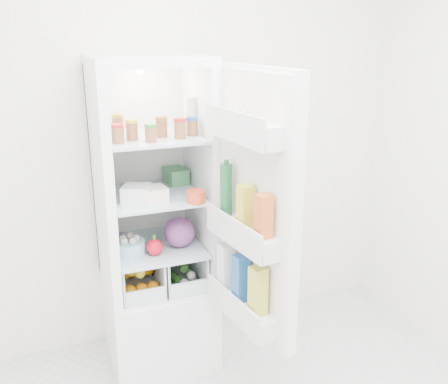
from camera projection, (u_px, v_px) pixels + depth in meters
name	position (u px, v px, depth m)	size (l,w,h in m)	color
room_walls	(292.00, 137.00, 1.62)	(3.02, 3.02, 2.61)	white
refrigerator	(155.00, 254.00, 2.94)	(0.60, 0.60, 1.80)	white
shelf_low	(157.00, 246.00, 2.87)	(0.49, 0.53, 0.01)	silver
shelf_mid	(154.00, 195.00, 2.77)	(0.49, 0.53, 0.01)	silver
shelf_top	(152.00, 137.00, 2.67)	(0.49, 0.53, 0.01)	silver
crisper_left	(137.00, 270.00, 2.86)	(0.23, 0.46, 0.22)	silver
crisper_right	(178.00, 263.00, 2.95)	(0.23, 0.46, 0.22)	silver
condiment_jars	(151.00, 130.00, 2.57)	(0.46, 0.32, 0.08)	#B21919
squeeze_bottle	(190.00, 115.00, 2.71)	(0.06, 0.06, 0.19)	white
tub_white	(136.00, 194.00, 2.63)	(0.14, 0.14, 0.09)	white
tub_cream	(154.00, 194.00, 2.64)	(0.13, 0.13, 0.08)	white
tin_red	(196.00, 196.00, 2.62)	(0.10, 0.10, 0.07)	#DB4520
foil_tray	(145.00, 190.00, 2.77)	(0.15, 0.11, 0.04)	silver
tub_green	(176.00, 176.00, 2.95)	(0.11, 0.16, 0.09)	#439456
red_cabbage	(179.00, 232.00, 2.82)	(0.17, 0.17, 0.17)	#4E1C53
bell_pepper	(155.00, 247.00, 2.73)	(0.09, 0.09, 0.09)	red
mushroom_bowl	(130.00, 248.00, 2.73)	(0.17, 0.17, 0.08)	#9CCEE8
citrus_pile	(138.00, 276.00, 2.86)	(0.20, 0.31, 0.16)	orange
veg_pile	(179.00, 271.00, 2.96)	(0.16, 0.30, 0.10)	#25541C
fridge_door	(253.00, 214.00, 2.37)	(0.25, 0.60, 1.30)	white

